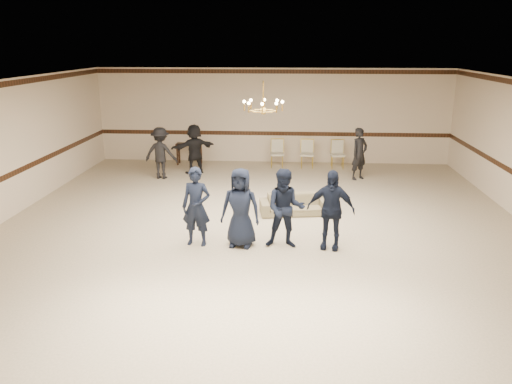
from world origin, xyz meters
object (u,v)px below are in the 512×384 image
settee (294,204)px  banquet_chair_right (338,154)px  console_table (189,154)px  adult_left (161,153)px  banquet_chair_mid (307,154)px  adult_mid (194,149)px  adult_right (359,154)px  boy_c (285,209)px  boy_a (196,207)px  boy_d (331,210)px  chandelier (263,96)px  banquet_chair_left (277,154)px  boy_b (241,208)px

settee → banquet_chair_right: (1.45, 4.76, 0.21)m
settee → console_table: 6.11m
adult_left → banquet_chair_mid: adult_left is taller
adult_mid → adult_right: bearing=141.5°
boy_c → console_table: size_ratio=1.89×
boy_a → banquet_chair_mid: boy_a is taller
adult_right → banquet_chair_right: (-0.51, 1.39, -0.33)m
banquet_chair_right → console_table: size_ratio=1.06×
boy_d → adult_right: bearing=88.6°
settee → console_table: bearing=116.7°
adult_mid → banquet_chair_mid: 3.74m
adult_left → adult_right: (6.00, 0.30, 0.00)m
settee → adult_right: 3.94m
chandelier → banquet_chair_left: bearing=87.9°
chandelier → adult_right: 5.14m
chandelier → adult_left: (-3.30, 3.54, -2.09)m
adult_mid → banquet_chair_right: size_ratio=1.73×
chandelier → boy_b: chandelier is taller
boy_d → banquet_chair_right: bearing=95.4°
adult_right → console_table: adult_right is taller
adult_right → boy_d: bearing=-141.2°
settee → adult_right: bearing=50.9°
chandelier → adult_left: 5.27m
adult_mid → boy_b: bearing=75.2°
adult_right → boy_a: bearing=-164.2°
boy_d → console_table: boy_d is taller
adult_right → boy_c: bearing=-149.8°
boy_a → adult_mid: bearing=107.7°
boy_a → boy_c: same height
banquet_chair_left → banquet_chair_right: size_ratio=1.00×
settee → banquet_chair_left: size_ratio=1.82×
banquet_chair_left → banquet_chair_mid: (1.00, 0.00, 0.00)m
chandelier → boy_c: bearing=-71.4°
chandelier → adult_right: (2.70, 3.84, -2.09)m
boy_c → adult_mid: (-2.94, 5.84, -0.03)m
adult_left → banquet_chair_mid: 4.81m
boy_a → banquet_chair_left: boy_a is taller
boy_d → settee: bearing=120.3°
boy_b → boy_c: size_ratio=1.00×
boy_b → adult_left: size_ratio=1.04×
boy_a → boy_d: size_ratio=1.00×
adult_mid → banquet_chair_left: size_ratio=1.73×
banquet_chair_right → settee: bearing=-112.8°
boy_b → settee: size_ratio=0.98×
settee → adult_mid: adult_mid is taller
boy_b → boy_d: 1.80m
boy_b → banquet_chair_right: (2.55, 6.83, -0.36)m
chandelier → boy_d: size_ratio=0.58×
settee → banquet_chair_left: bearing=87.7°
settee → adult_left: adult_left is taller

